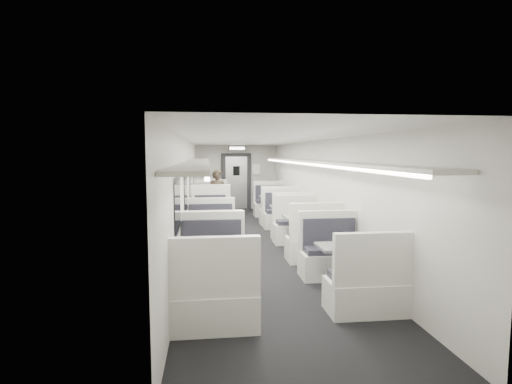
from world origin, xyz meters
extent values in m
cube|color=black|center=(0.00, 0.00, -0.06)|extent=(3.00, 12.00, 0.12)
cube|color=white|center=(0.00, 0.00, 2.46)|extent=(3.00, 12.00, 0.12)
cube|color=beige|center=(0.00, 6.06, 1.20)|extent=(3.00, 0.12, 2.40)
cube|color=beige|center=(0.00, -6.06, 1.20)|extent=(3.00, 0.12, 2.40)
cube|color=beige|center=(-1.56, 0.00, 1.20)|extent=(0.12, 12.00, 2.40)
cube|color=beige|center=(1.56, 0.00, 1.20)|extent=(0.12, 12.00, 2.40)
cube|color=silver|center=(-1.00, 2.46, 0.24)|extent=(1.13, 0.63, 0.48)
cube|color=#242530|center=(-1.00, 2.49, 0.53)|extent=(1.00, 0.50, 0.11)
cube|color=silver|center=(-1.00, 2.23, 0.85)|extent=(1.13, 0.13, 0.75)
cube|color=silver|center=(-1.00, 4.12, 0.24)|extent=(1.13, 0.63, 0.48)
cube|color=#242530|center=(-1.00, 4.09, 0.53)|extent=(1.00, 0.50, 0.11)
cube|color=silver|center=(-1.00, 4.35, 0.85)|extent=(1.13, 0.13, 0.75)
cylinder|color=#ADADB0|center=(-1.00, 3.29, 0.37)|extent=(0.11, 0.11, 0.74)
cylinder|color=#ADADB0|center=(-1.00, 3.29, 0.02)|extent=(0.38, 0.38, 0.03)
cube|color=slate|center=(-1.00, 3.29, 0.78)|extent=(0.94, 0.64, 0.04)
cube|color=silver|center=(-1.00, 0.62, 0.21)|extent=(0.97, 0.54, 0.41)
cube|color=#242530|center=(-1.00, 0.65, 0.46)|extent=(0.86, 0.43, 0.09)
cube|color=silver|center=(-1.00, 0.43, 0.74)|extent=(0.97, 0.11, 0.64)
cube|color=silver|center=(-1.00, 2.06, 0.21)|extent=(0.97, 0.54, 0.41)
cube|color=#242530|center=(-1.00, 2.03, 0.46)|extent=(0.86, 0.43, 0.09)
cube|color=silver|center=(-1.00, 2.25, 0.74)|extent=(0.97, 0.11, 0.64)
cylinder|color=#ADADB0|center=(-1.00, 1.34, 0.32)|extent=(0.09, 0.09, 0.63)
cylinder|color=#ADADB0|center=(-1.00, 1.34, 0.01)|extent=(0.33, 0.33, 0.03)
cube|color=slate|center=(-1.00, 1.34, 0.67)|extent=(0.81, 0.55, 0.04)
cube|color=silver|center=(-1.00, -2.05, 0.22)|extent=(1.05, 0.58, 0.44)
cube|color=#242530|center=(-1.00, -2.02, 0.49)|extent=(0.93, 0.46, 0.10)
cube|color=silver|center=(-1.00, -2.27, 0.79)|extent=(1.05, 0.12, 0.69)
cube|color=silver|center=(-1.00, -0.51, 0.22)|extent=(1.05, 0.58, 0.44)
cube|color=#242530|center=(-1.00, -0.54, 0.49)|extent=(0.93, 0.46, 0.10)
cube|color=silver|center=(-1.00, -0.30, 0.79)|extent=(1.05, 0.12, 0.69)
cylinder|color=#ADADB0|center=(-1.00, -1.28, 0.34)|extent=(0.10, 0.10, 0.68)
cylinder|color=#ADADB0|center=(-1.00, -1.28, 0.01)|extent=(0.36, 0.36, 0.03)
cube|color=slate|center=(-1.00, -1.28, 0.72)|extent=(0.87, 0.59, 0.04)
cube|color=silver|center=(-1.00, -4.31, 0.23)|extent=(1.07, 0.60, 0.45)
cube|color=#242530|center=(-1.00, -4.28, 0.50)|extent=(0.95, 0.47, 0.10)
cube|color=silver|center=(-1.00, -4.53, 0.81)|extent=(1.07, 0.12, 0.71)
cube|color=silver|center=(-1.00, -2.74, 0.23)|extent=(1.07, 0.60, 0.45)
cube|color=#242530|center=(-1.00, -2.77, 0.50)|extent=(0.95, 0.47, 0.10)
cube|color=silver|center=(-1.00, -2.52, 0.81)|extent=(1.07, 0.12, 0.71)
cylinder|color=#ADADB0|center=(-1.00, -3.52, 0.35)|extent=(0.10, 0.10, 0.70)
cylinder|color=#ADADB0|center=(-1.00, -3.52, 0.02)|extent=(0.36, 0.36, 0.03)
cube|color=slate|center=(-1.00, -3.52, 0.74)|extent=(0.89, 0.61, 0.04)
cube|color=silver|center=(1.00, 2.56, 0.23)|extent=(1.07, 0.60, 0.45)
cube|color=#242530|center=(1.00, 2.59, 0.50)|extent=(0.95, 0.47, 0.10)
cube|color=silver|center=(1.00, 2.34, 0.81)|extent=(1.07, 0.12, 0.71)
cube|color=silver|center=(1.00, 4.14, 0.23)|extent=(1.07, 0.60, 0.45)
cube|color=#242530|center=(1.00, 4.11, 0.50)|extent=(0.95, 0.47, 0.10)
cube|color=silver|center=(1.00, 4.35, 0.81)|extent=(1.07, 0.12, 0.71)
cylinder|color=#ADADB0|center=(1.00, 3.35, 0.35)|extent=(0.10, 0.10, 0.70)
cylinder|color=#ADADB0|center=(1.00, 3.35, 0.02)|extent=(0.36, 0.36, 0.03)
cube|color=slate|center=(1.00, 3.35, 0.74)|extent=(0.89, 0.61, 0.04)
cube|color=silver|center=(1.00, 0.43, 0.22)|extent=(1.03, 0.57, 0.44)
cube|color=#242530|center=(1.00, 0.46, 0.49)|extent=(0.91, 0.46, 0.10)
cube|color=silver|center=(1.00, 0.22, 0.78)|extent=(1.03, 0.12, 0.68)
cube|color=silver|center=(1.00, 1.95, 0.22)|extent=(1.03, 0.57, 0.44)
cube|color=#242530|center=(1.00, 1.92, 0.49)|extent=(0.91, 0.46, 0.10)
cube|color=silver|center=(1.00, 2.16, 0.78)|extent=(1.03, 0.12, 0.68)
cylinder|color=#ADADB0|center=(1.00, 1.19, 0.34)|extent=(0.10, 0.10, 0.67)
cylinder|color=#ADADB0|center=(1.00, 1.19, 0.01)|extent=(0.35, 0.35, 0.03)
cube|color=slate|center=(1.00, 1.19, 0.71)|extent=(0.86, 0.58, 0.04)
cube|color=silver|center=(1.00, -1.51, 0.23)|extent=(1.08, 0.60, 0.46)
cube|color=#242530|center=(1.00, -1.48, 0.51)|extent=(0.96, 0.48, 0.10)
cube|color=silver|center=(1.00, -1.73, 0.81)|extent=(1.08, 0.12, 0.71)
cube|color=silver|center=(1.00, 0.08, 0.23)|extent=(1.08, 0.60, 0.46)
cube|color=#242530|center=(1.00, 0.05, 0.51)|extent=(0.96, 0.48, 0.10)
cube|color=silver|center=(1.00, 0.30, 0.81)|extent=(1.08, 0.12, 0.71)
cylinder|color=#ADADB0|center=(1.00, -0.72, 0.35)|extent=(0.10, 0.10, 0.70)
cylinder|color=#ADADB0|center=(1.00, -0.72, 0.02)|extent=(0.37, 0.37, 0.03)
cube|color=slate|center=(1.00, -0.72, 0.74)|extent=(0.90, 0.61, 0.04)
cube|color=silver|center=(1.00, -4.09, 0.22)|extent=(1.03, 0.57, 0.44)
cube|color=#242530|center=(1.00, -4.06, 0.48)|extent=(0.91, 0.46, 0.10)
cube|color=silver|center=(1.00, -4.30, 0.78)|extent=(1.03, 0.12, 0.68)
cube|color=silver|center=(1.00, -2.58, 0.22)|extent=(1.03, 0.57, 0.44)
cube|color=#242530|center=(1.00, -2.61, 0.48)|extent=(0.91, 0.46, 0.10)
cube|color=silver|center=(1.00, -2.37, 0.78)|extent=(1.03, 0.12, 0.68)
cylinder|color=#ADADB0|center=(1.00, -3.33, 0.33)|extent=(0.10, 0.10, 0.67)
cylinder|color=#ADADB0|center=(1.00, -3.33, 0.01)|extent=(0.35, 0.35, 0.03)
cube|color=slate|center=(1.00, -3.33, 0.71)|extent=(0.85, 0.58, 0.04)
imported|color=black|center=(-0.78, 2.94, 0.81)|extent=(0.62, 0.43, 1.62)
cube|color=black|center=(-1.49, 3.40, 1.35)|extent=(0.02, 1.18, 0.84)
cube|color=black|center=(-1.49, 1.20, 1.35)|extent=(0.02, 1.18, 0.84)
cube|color=black|center=(-1.49, -1.00, 1.35)|extent=(0.02, 1.18, 0.84)
cube|color=black|center=(-1.49, -3.20, 1.35)|extent=(0.02, 1.18, 0.84)
cube|color=silver|center=(-1.26, -0.30, 1.92)|extent=(0.46, 10.40, 0.05)
cube|color=white|center=(-1.06, -0.30, 1.87)|extent=(0.05, 10.20, 0.04)
cube|color=silver|center=(1.26, -0.30, 1.92)|extent=(0.46, 10.40, 0.05)
cube|color=white|center=(1.06, -0.30, 1.87)|extent=(0.05, 10.20, 0.04)
cube|color=black|center=(0.00, 5.94, 1.05)|extent=(1.10, 0.10, 2.10)
cube|color=#ADADB0|center=(0.00, 5.91, 1.00)|extent=(0.80, 0.05, 1.95)
cube|color=black|center=(0.00, 5.87, 1.45)|extent=(0.25, 0.02, 0.35)
cube|color=black|center=(0.00, 5.45, 2.28)|extent=(0.62, 0.10, 0.16)
cube|color=white|center=(0.00, 5.39, 2.28)|extent=(0.54, 0.02, 0.10)
cube|color=white|center=(0.75, 5.92, 1.50)|extent=(0.32, 0.02, 0.40)
camera|label=1|loc=(-1.05, -8.99, 2.10)|focal=28.00mm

